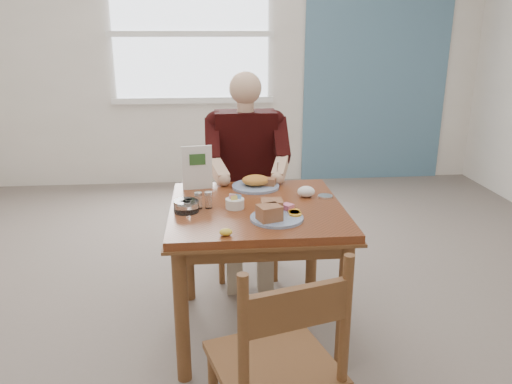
{
  "coord_description": "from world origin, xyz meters",
  "views": [
    {
      "loc": [
        -0.23,
        -2.46,
        1.62
      ],
      "look_at": [
        -0.0,
        0.0,
        0.83
      ],
      "focal_mm": 35.0,
      "sensor_mm": 36.0,
      "label": 1
    }
  ],
  "objects": [
    {
      "name": "caddy",
      "position": [
        -0.12,
        -0.02,
        0.78
      ],
      "size": [
        0.12,
        0.12,
        0.07
      ],
      "color": "white",
      "rests_on": "table"
    },
    {
      "name": "diner",
      "position": [
        0.0,
        0.71,
        0.81
      ],
      "size": [
        0.53,
        0.56,
        1.39
      ],
      "color": "gray",
      "rests_on": "chair_far"
    },
    {
      "name": "chair_far",
      "position": [
        0.0,
        0.8,
        0.48
      ],
      "size": [
        0.42,
        0.42,
        0.95
      ],
      "color": "brown",
      "rests_on": "ground"
    },
    {
      "name": "chair_near",
      "position": [
        -0.01,
        -0.98,
        0.48
      ],
      "size": [
        0.52,
        0.52,
        0.95
      ],
      "color": "brown",
      "rests_on": "ground"
    },
    {
      "name": "wall_back",
      "position": [
        0.0,
        3.0,
        1.4
      ],
      "size": [
        5.5,
        0.0,
        5.5
      ],
      "primitive_type": "plane",
      "rotation": [
        1.57,
        0.0,
        0.0
      ],
      "color": "white",
      "rests_on": "ground"
    },
    {
      "name": "shakers",
      "position": [
        -0.28,
        -0.01,
        0.79
      ],
      "size": [
        0.09,
        0.05,
        0.09
      ],
      "color": "white",
      "rests_on": "table"
    },
    {
      "name": "napkin",
      "position": [
        0.29,
        0.12,
        0.78
      ],
      "size": [
        0.11,
        0.09,
        0.06
      ],
      "primitive_type": "ellipsoid",
      "rotation": [
        0.0,
        0.0,
        -0.14
      ],
      "color": "white",
      "rests_on": "table"
    },
    {
      "name": "far_plate",
      "position": [
        0.03,
        0.32,
        0.78
      ],
      "size": [
        0.35,
        0.35,
        0.08
      ],
      "color": "white",
      "rests_on": "table"
    },
    {
      "name": "creamer",
      "position": [
        -0.36,
        -0.06,
        0.78
      ],
      "size": [
        0.17,
        0.17,
        0.06
      ],
      "color": "white",
      "rests_on": "table"
    },
    {
      "name": "window",
      "position": [
        -0.4,
        2.97,
        1.6
      ],
      "size": [
        1.72,
        0.04,
        1.42
      ],
      "color": "white",
      "rests_on": "wall_back"
    },
    {
      "name": "table",
      "position": [
        0.0,
        0.0,
        0.64
      ],
      "size": [
        0.92,
        0.92,
        0.75
      ],
      "color": "brown",
      "rests_on": "ground"
    },
    {
      "name": "near_plate",
      "position": [
        0.07,
        -0.2,
        0.78
      ],
      "size": [
        0.31,
        0.31,
        0.09
      ],
      "color": "white",
      "rests_on": "table"
    },
    {
      "name": "floor",
      "position": [
        0.0,
        0.0,
        0.0
      ],
      "size": [
        6.0,
        6.0,
        0.0
      ],
      "primitive_type": "plane",
      "color": "#6D6258",
      "rests_on": "ground"
    },
    {
      "name": "menu",
      "position": [
        -0.31,
        0.33,
        0.88
      ],
      "size": [
        0.17,
        0.03,
        0.26
      ],
      "color": "white",
      "rests_on": "table"
    },
    {
      "name": "metal_dish",
      "position": [
        0.39,
        0.11,
        0.76
      ],
      "size": [
        0.1,
        0.1,
        0.01
      ],
      "primitive_type": "cylinder",
      "rotation": [
        0.0,
        0.0,
        -0.35
      ],
      "color": "silver",
      "rests_on": "table"
    },
    {
      "name": "accent_panel",
      "position": [
        1.6,
        2.98,
        1.4
      ],
      "size": [
        1.6,
        0.02,
        2.8
      ],
      "primitive_type": "cube",
      "color": "slate",
      "rests_on": "ground"
    },
    {
      "name": "lemon_wedge",
      "position": [
        -0.17,
        -0.39,
        0.77
      ],
      "size": [
        0.07,
        0.05,
        0.03
      ],
      "primitive_type": "ellipsoid",
      "rotation": [
        0.0,
        0.0,
        -0.16
      ],
      "color": "yellow",
      "rests_on": "table"
    }
  ]
}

